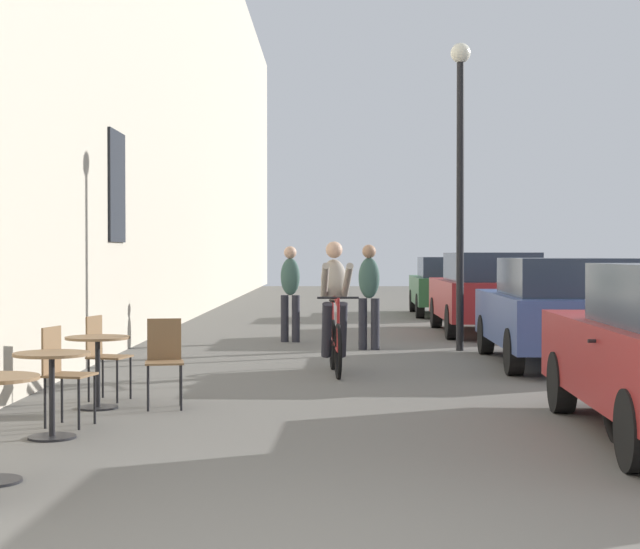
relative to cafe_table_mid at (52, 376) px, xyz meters
name	(u,v)px	position (x,y,z in m)	size (l,w,h in m)	color
building_facade_left	(139,32)	(-1.21, 10.39, 5.15)	(0.54, 68.00, 11.33)	#B7AD99
cafe_table_mid	(52,376)	(0.00, 0.00, 0.00)	(0.64, 0.64, 0.72)	black
cafe_chair_mid_toward_street	(62,368)	(-0.07, 0.61, 0.00)	(0.45, 0.45, 0.89)	black
cafe_table_far	(98,356)	(0.01, 1.64, 0.00)	(0.64, 0.64, 0.72)	black
cafe_chair_far_toward_street	(164,356)	(0.66, 1.72, 0.00)	(0.44, 0.44, 0.89)	black
cafe_chair_far_toward_wall	(103,351)	(-0.07, 2.22, 0.00)	(0.46, 0.46, 0.89)	black
cyclist_on_bicycle	(335,310)	(2.39, 4.76, 0.29)	(0.52, 1.76, 1.74)	black
pedestrian_near	(369,291)	(2.96, 7.89, 0.44)	(0.36, 0.28, 1.70)	#26262D
pedestrian_mid	(290,288)	(1.63, 9.32, 0.43)	(0.38, 0.29, 1.68)	#26262D
street_lamp	(460,156)	(4.40, 7.76, 2.59)	(0.32, 0.32, 4.90)	black
parked_car_second	(557,310)	(5.49, 5.70, 0.25)	(1.85, 4.22, 1.49)	#384C84
parked_car_third	(487,292)	(5.37, 11.22, 0.29)	(1.89, 4.43, 1.57)	maroon
parked_car_fourth	(448,285)	(5.30, 17.16, 0.24)	(1.83, 4.17, 1.47)	#23512D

